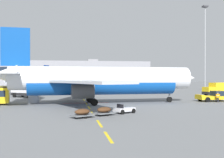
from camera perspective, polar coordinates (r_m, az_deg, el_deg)
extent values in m
plane|color=slate|center=(69.61, 11.98, -3.29)|extent=(400.00, 400.00, 0.00)
cube|color=yellow|center=(20.55, -0.80, -12.04)|extent=(0.24, 4.00, 0.01)
cube|color=yellow|center=(26.28, -2.65, -9.31)|extent=(0.24, 4.00, 0.01)
cube|color=yellow|center=(33.59, -4.06, -7.19)|extent=(0.24, 4.00, 0.01)
cube|color=yellow|center=(39.81, -4.84, -6.01)|extent=(0.24, 4.00, 0.01)
cube|color=yellow|center=(46.24, -5.42, -5.12)|extent=(0.24, 4.00, 0.01)
cube|color=yellow|center=(53.17, -5.89, -4.41)|extent=(0.24, 4.00, 0.01)
cube|color=yellow|center=(59.79, -6.23, -3.88)|extent=(0.24, 4.00, 0.01)
cube|color=yellow|center=(65.98, -6.49, -3.48)|extent=(0.24, 4.00, 0.01)
cube|color=yellow|center=(72.50, -6.72, -3.14)|extent=(0.24, 4.00, 0.01)
cube|color=yellow|center=(79.91, -6.93, -2.81)|extent=(0.24, 4.00, 0.01)
cube|color=yellow|center=(87.27, -7.10, -2.55)|extent=(0.24, 4.00, 0.01)
cube|color=yellow|center=(94.68, -7.25, -2.32)|extent=(0.24, 4.00, 0.01)
cube|color=yellow|center=(101.52, -7.37, -2.14)|extent=(0.24, 4.00, 0.01)
cube|color=yellow|center=(107.19, -7.45, -2.01)|extent=(0.24, 4.00, 0.01)
cube|color=yellow|center=(112.74, -7.53, -1.89)|extent=(0.24, 4.00, 0.01)
cube|color=#B21414|center=(47.16, -5.49, -5.01)|extent=(8.00, 0.40, 0.01)
cylinder|color=white|center=(45.53, -1.81, 0.21)|extent=(30.28, 5.65, 3.80)
cylinder|color=#0F479E|center=(45.54, -1.81, -1.11)|extent=(24.67, 5.00, 3.50)
cone|color=white|center=(50.54, 15.21, 0.21)|extent=(3.72, 3.93, 3.72)
cone|color=white|center=(45.33, -21.77, 0.78)|extent=(4.39, 3.48, 3.23)
cube|color=#192333|center=(50.06, 14.15, 0.97)|extent=(1.77, 2.94, 0.60)
cube|color=#0F479E|center=(45.33, -19.59, 6.39)|extent=(4.41, 0.63, 6.00)
cube|color=white|center=(48.35, -19.93, 1.10)|extent=(3.59, 6.58, 0.24)
cube|color=white|center=(42.01, -21.06, 1.21)|extent=(3.59, 6.58, 0.24)
cube|color=#B7BCC6|center=(53.43, -7.70, -0.28)|extent=(9.24, 17.66, 0.36)
cube|color=#B7BCC6|center=(36.52, -5.46, -0.57)|extent=(11.02, 17.53, 0.36)
cylinder|color=#4C4F54|center=(50.46, -7.58, -1.97)|extent=(3.32, 2.29, 2.10)
cylinder|color=black|center=(50.63, -5.78, -1.96)|extent=(0.23, 1.79, 1.79)
cylinder|color=#4C4F54|center=(39.53, -6.21, -2.61)|extent=(3.32, 2.29, 2.10)
cylinder|color=black|center=(39.74, -3.91, -2.59)|extent=(0.23, 1.79, 1.79)
cylinder|color=gray|center=(49.22, 11.95, -2.67)|extent=(0.28, 0.28, 2.67)
cylinder|color=black|center=(49.31, 11.95, -4.21)|extent=(1.01, 0.34, 0.99)
cylinder|color=gray|center=(47.84, -4.74, -2.71)|extent=(0.28, 0.28, 2.61)
cylinder|color=black|center=(48.28, -4.80, -4.24)|extent=(1.12, 0.42, 1.10)
cylinder|color=black|center=(47.59, -4.68, -4.31)|extent=(1.12, 0.42, 1.10)
cylinder|color=gray|center=(42.71, -3.80, -3.08)|extent=(0.28, 0.28, 2.61)
cylinder|color=black|center=(43.15, -3.87, -4.79)|extent=(1.12, 0.42, 1.10)
cylinder|color=black|center=(42.46, -3.72, -4.87)|extent=(1.12, 0.42, 1.10)
cube|color=yellow|center=(53.48, 20.48, -3.65)|extent=(6.02, 2.84, 0.60)
cube|color=#192333|center=(53.97, 21.48, -2.82)|extent=(2.42, 2.15, 0.90)
cube|color=yellow|center=(52.18, 17.97, -3.28)|extent=(0.72, 2.53, 0.24)
sphere|color=orange|center=(53.95, 21.48, -2.24)|extent=(0.16, 0.16, 0.16)
cylinder|color=black|center=(51.34, 19.40, -4.10)|extent=(0.90, 0.41, 0.90)
cylinder|color=black|center=(53.80, 17.96, -3.89)|extent=(0.90, 0.41, 0.90)
cylinder|color=black|center=(55.67, 21.48, -3.76)|extent=(0.90, 0.41, 0.90)
cylinder|color=silver|center=(119.43, -16.97, -0.09)|extent=(16.25, 22.26, 3.11)
cylinder|color=navy|center=(119.44, -16.97, -0.50)|extent=(13.50, 18.30, 2.86)
cone|color=silver|center=(110.52, -21.22, -0.13)|extent=(4.13, 4.08, 3.05)
cone|color=silver|center=(129.36, -13.17, 0.12)|extent=(4.11, 4.33, 2.65)
cube|color=#192333|center=(111.11, -20.90, 0.15)|extent=(2.67, 2.38, 0.49)
cube|color=navy|center=(128.27, -13.57, 1.74)|extent=(2.24, 3.17, 4.92)
cube|color=silver|center=(127.08, -12.47, 0.23)|extent=(5.82, 5.09, 0.20)
cube|color=silver|center=(130.32, -14.31, 0.23)|extent=(5.82, 5.09, 0.20)
cube|color=#B7BCC6|center=(117.48, -13.37, -0.28)|extent=(11.54, 13.48, 0.29)
cube|color=#B7BCC6|center=(126.53, -18.35, -0.24)|extent=(14.47, 7.26, 0.29)
cylinder|color=#4C4F54|center=(119.12, -14.27, -0.84)|extent=(2.88, 3.14, 1.72)
cylinder|color=black|center=(118.10, -14.67, -0.85)|extent=(1.27, 0.89, 1.46)
cylinder|color=#4C4F54|center=(124.98, -17.48, -0.79)|extent=(2.88, 3.14, 1.72)
cylinder|color=black|center=(124.01, -17.89, -0.80)|extent=(1.27, 0.89, 1.46)
cylinder|color=gray|center=(112.36, -20.27, -1.16)|extent=(0.23, 0.23, 2.18)
cylinder|color=black|center=(112.40, -20.27, -1.71)|extent=(0.64, 0.80, 0.81)
cylinder|color=gray|center=(119.30, -15.68, -1.05)|extent=(0.23, 0.23, 2.14)
cylinder|color=black|center=(119.15, -15.57, -1.56)|extent=(0.74, 0.91, 0.90)
cylinder|color=black|center=(119.52, -15.78, -1.56)|extent=(0.74, 0.91, 0.90)
cylinder|color=gray|center=(122.10, -17.20, -1.02)|extent=(0.23, 0.23, 2.14)
cylinder|color=black|center=(121.94, -17.10, -1.52)|extent=(0.74, 0.91, 0.90)
cylinder|color=black|center=(122.33, -17.30, -1.52)|extent=(0.74, 0.91, 0.90)
cube|color=black|center=(69.91, 21.08, -2.68)|extent=(7.38, 4.06, 0.60)
cube|color=yellow|center=(68.28, 19.70, -2.04)|extent=(2.88, 2.82, 1.10)
cube|color=#192333|center=(67.49, 18.98, -1.98)|extent=(0.53, 1.88, 0.64)
cube|color=yellow|center=(70.54, 21.65, -1.56)|extent=(5.21, 3.50, 2.10)
cylinder|color=black|center=(67.51, 20.43, -3.01)|extent=(1.00, 0.51, 0.96)
cylinder|color=black|center=(69.26, 19.06, -2.92)|extent=(1.00, 0.51, 0.96)
cylinder|color=black|center=(72.35, 21.69, -2.79)|extent=(1.00, 0.51, 0.96)
cube|color=black|center=(62.84, -17.61, -3.02)|extent=(6.99, 6.20, 0.60)
cube|color=gray|center=(61.14, -16.13, -2.31)|extent=(3.29, 3.28, 1.10)
cube|color=#192333|center=(60.32, -15.36, -2.25)|extent=(1.23, 1.55, 0.64)
cube|color=silver|center=(63.49, -18.22, -1.76)|extent=(5.23, 4.82, 2.10)
cylinder|color=black|center=(62.10, -15.38, -3.29)|extent=(0.93, 0.81, 0.96)
cylinder|color=black|center=(60.41, -16.98, -3.40)|extent=(0.93, 0.81, 0.96)
cylinder|color=black|center=(65.30, -18.20, -3.12)|extent=(0.93, 0.81, 0.96)
cylinder|color=black|center=(63.70, -19.79, -3.21)|extent=(0.93, 0.81, 0.96)
cube|color=silver|center=(33.70, 2.57, -6.39)|extent=(2.95, 2.51, 0.44)
cube|color=black|center=(33.23, 1.73, -5.79)|extent=(0.66, 1.03, 0.56)
cylinder|color=black|center=(34.84, 2.93, -6.46)|extent=(0.58, 0.44, 0.56)
cylinder|color=black|center=(33.82, 4.53, -6.67)|extent=(0.58, 0.44, 0.56)
cylinder|color=black|center=(33.66, 0.61, -6.70)|extent=(0.58, 0.44, 0.56)
cylinder|color=black|center=(32.60, 2.19, -6.93)|extent=(0.58, 0.44, 0.56)
cube|color=slate|center=(31.77, -1.65, -7.13)|extent=(2.83, 2.50, 0.12)
ellipsoid|color=#4C2D19|center=(31.72, -1.65, -6.45)|extent=(2.18, 1.95, 0.64)
cylinder|color=black|center=(32.31, -2.38, -7.11)|extent=(0.45, 0.34, 0.44)
cylinder|color=black|center=(31.25, -0.90, -7.36)|extent=(0.45, 0.34, 0.44)
cube|color=slate|center=(30.07, -6.25, -7.55)|extent=(2.83, 2.50, 0.12)
ellipsoid|color=#4C2D19|center=(30.02, -6.25, -6.84)|extent=(2.18, 1.95, 0.64)
cylinder|color=black|center=(30.64, -6.94, -7.52)|extent=(0.45, 0.34, 0.44)
cylinder|color=black|center=(29.51, -5.54, -7.82)|extent=(0.45, 0.34, 0.44)
cylinder|color=#232328|center=(51.53, 21.42, -4.12)|extent=(0.16, 0.16, 0.84)
cylinder|color=#232328|center=(51.67, 21.20, -4.11)|extent=(0.16, 0.16, 0.84)
cube|color=orange|center=(51.55, 21.31, -3.30)|extent=(0.54, 0.38, 0.63)
cube|color=silver|center=(51.55, 21.31, -3.26)|extent=(0.55, 0.40, 0.06)
sphere|color=tan|center=(51.52, 21.31, -2.82)|extent=(0.23, 0.23, 0.23)
cylinder|color=orange|center=(51.55, 21.64, -3.26)|extent=(0.09, 0.09, 0.57)
cylinder|color=orange|center=(51.54, 20.98, -3.26)|extent=(0.09, 0.09, 0.57)
cube|color=#B7BCC6|center=(48.20, -16.09, -3.96)|extent=(1.66, 1.62, 1.60)
cube|color=silver|center=(48.20, -16.09, -3.96)|extent=(1.62, 0.10, 1.36)
cylinder|color=slate|center=(101.27, 18.91, -1.99)|extent=(0.70, 0.70, 0.60)
cylinder|color=#9EA0A5|center=(101.69, 18.92, 6.06)|extent=(0.36, 0.36, 29.13)
cube|color=#3F3F44|center=(104.22, 18.94, 14.19)|extent=(1.80, 1.80, 0.50)
cube|color=gray|center=(166.55, -8.93, 1.21)|extent=(94.64, 23.13, 13.82)
cube|color=#192333|center=(154.94, -8.93, 1.53)|extent=(87.07, 0.12, 4.97)
cube|color=gray|center=(167.46, -4.06, 3.85)|extent=(6.00, 5.00, 1.60)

